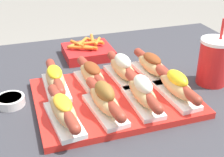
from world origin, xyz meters
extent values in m
cube|color=red|center=(-0.05, -0.09, 0.77)|extent=(0.43, 0.33, 0.02)
cube|color=white|center=(-0.21, -0.18, 0.78)|extent=(0.08, 0.17, 0.01)
ellipsoid|color=tan|center=(-0.21, -0.18, 0.81)|extent=(0.06, 0.15, 0.04)
cylinder|color=maroon|center=(-0.21, -0.18, 0.82)|extent=(0.05, 0.19, 0.03)
sphere|color=maroon|center=(-0.20, -0.27, 0.82)|extent=(0.03, 0.03, 0.03)
sphere|color=maroon|center=(-0.22, -0.08, 0.82)|extent=(0.03, 0.03, 0.03)
ellipsoid|color=gold|center=(-0.21, -0.18, 0.83)|extent=(0.05, 0.09, 0.02)
cube|color=white|center=(-0.10, -0.17, 0.78)|extent=(0.08, 0.17, 0.01)
ellipsoid|color=tan|center=(-0.10, -0.17, 0.81)|extent=(0.06, 0.15, 0.04)
cylinder|color=maroon|center=(-0.10, -0.17, 0.82)|extent=(0.05, 0.19, 0.03)
sphere|color=maroon|center=(-0.09, -0.26, 0.82)|extent=(0.03, 0.03, 0.03)
sphere|color=maroon|center=(-0.11, -0.08, 0.82)|extent=(0.03, 0.03, 0.03)
ellipsoid|color=brown|center=(-0.10, -0.17, 0.84)|extent=(0.05, 0.09, 0.04)
cube|color=white|center=(0.00, -0.16, 0.78)|extent=(0.06, 0.17, 0.01)
ellipsoid|color=tan|center=(0.00, -0.16, 0.81)|extent=(0.05, 0.15, 0.04)
cylinder|color=maroon|center=(0.00, -0.16, 0.82)|extent=(0.03, 0.18, 0.03)
sphere|color=maroon|center=(0.00, -0.25, 0.82)|extent=(0.03, 0.03, 0.03)
sphere|color=maroon|center=(0.00, -0.07, 0.82)|extent=(0.03, 0.03, 0.03)
ellipsoid|color=silver|center=(0.00, -0.16, 0.84)|extent=(0.04, 0.08, 0.04)
cube|color=white|center=(0.10, -0.16, 0.78)|extent=(0.07, 0.17, 0.01)
ellipsoid|color=tan|center=(0.10, -0.16, 0.81)|extent=(0.06, 0.15, 0.04)
cylinder|color=maroon|center=(0.10, -0.16, 0.82)|extent=(0.04, 0.19, 0.03)
sphere|color=maroon|center=(0.11, -0.25, 0.82)|extent=(0.03, 0.03, 0.03)
sphere|color=maroon|center=(0.09, -0.07, 0.82)|extent=(0.03, 0.03, 0.03)
ellipsoid|color=yellow|center=(0.10, -0.16, 0.84)|extent=(0.04, 0.08, 0.04)
cube|color=white|center=(-0.20, -0.01, 0.78)|extent=(0.06, 0.17, 0.01)
ellipsoid|color=tan|center=(-0.20, -0.01, 0.81)|extent=(0.05, 0.15, 0.04)
cylinder|color=maroon|center=(-0.20, -0.01, 0.82)|extent=(0.03, 0.18, 0.03)
sphere|color=maroon|center=(-0.20, -0.11, 0.82)|extent=(0.03, 0.03, 0.03)
sphere|color=maroon|center=(-0.20, 0.08, 0.82)|extent=(0.03, 0.03, 0.03)
ellipsoid|color=yellow|center=(-0.20, -0.01, 0.83)|extent=(0.04, 0.08, 0.02)
cube|color=white|center=(-0.10, -0.02, 0.78)|extent=(0.08, 0.17, 0.01)
ellipsoid|color=tan|center=(-0.10, -0.02, 0.81)|extent=(0.06, 0.15, 0.04)
cylinder|color=maroon|center=(-0.10, -0.02, 0.82)|extent=(0.04, 0.19, 0.03)
sphere|color=maroon|center=(-0.09, -0.12, 0.82)|extent=(0.03, 0.03, 0.03)
sphere|color=maroon|center=(-0.11, 0.07, 0.82)|extent=(0.03, 0.03, 0.03)
ellipsoid|color=brown|center=(-0.10, -0.02, 0.83)|extent=(0.05, 0.09, 0.03)
cube|color=white|center=(0.00, -0.01, 0.78)|extent=(0.07, 0.17, 0.01)
ellipsoid|color=tan|center=(0.00, -0.01, 0.81)|extent=(0.06, 0.15, 0.04)
cylinder|color=maroon|center=(0.00, -0.01, 0.82)|extent=(0.04, 0.19, 0.03)
sphere|color=maroon|center=(0.01, -0.11, 0.82)|extent=(0.03, 0.03, 0.03)
sphere|color=maroon|center=(-0.01, 0.08, 0.82)|extent=(0.03, 0.03, 0.03)
ellipsoid|color=silver|center=(0.00, -0.01, 0.84)|extent=(0.05, 0.08, 0.04)
cube|color=white|center=(0.09, -0.02, 0.78)|extent=(0.07, 0.17, 0.01)
ellipsoid|color=tan|center=(0.09, -0.02, 0.81)|extent=(0.06, 0.15, 0.04)
cylinder|color=maroon|center=(0.09, -0.02, 0.82)|extent=(0.04, 0.19, 0.03)
sphere|color=maroon|center=(0.10, -0.11, 0.82)|extent=(0.03, 0.03, 0.03)
sphere|color=maroon|center=(0.08, 0.07, 0.82)|extent=(0.03, 0.03, 0.03)
ellipsoid|color=brown|center=(0.09, -0.02, 0.83)|extent=(0.05, 0.08, 0.03)
cylinder|color=silver|center=(-0.33, -0.03, 0.77)|extent=(0.08, 0.08, 0.02)
cylinder|color=yellow|center=(-0.33, -0.03, 0.78)|extent=(0.06, 0.06, 0.01)
cylinder|color=red|center=(0.26, -0.09, 0.82)|extent=(0.09, 0.09, 0.13)
cylinder|color=white|center=(0.26, -0.09, 0.90)|extent=(0.09, 0.09, 0.01)
cylinder|color=red|center=(0.27, -0.09, 0.93)|extent=(0.01, 0.01, 0.06)
cube|color=red|center=(-0.05, 0.22, 0.78)|extent=(0.17, 0.15, 0.03)
cylinder|color=orange|center=(-0.01, 0.23, 0.81)|extent=(0.04, 0.06, 0.01)
cylinder|color=orange|center=(-0.09, 0.24, 0.80)|extent=(0.06, 0.04, 0.01)
cylinder|color=orange|center=(-0.08, 0.23, 0.81)|extent=(0.04, 0.07, 0.01)
cylinder|color=orange|center=(-0.03, 0.23, 0.81)|extent=(0.08, 0.02, 0.01)
cylinder|color=orange|center=(-0.08, 0.20, 0.81)|extent=(0.08, 0.05, 0.01)
cylinder|color=orange|center=(-0.05, 0.20, 0.80)|extent=(0.06, 0.05, 0.01)
cylinder|color=orange|center=(-0.02, 0.26, 0.81)|extent=(0.03, 0.07, 0.01)
cylinder|color=orange|center=(-0.01, 0.24, 0.81)|extent=(0.06, 0.07, 0.01)
cylinder|color=orange|center=(-0.06, 0.23, 0.81)|extent=(0.05, 0.07, 0.01)
camera|label=1|loc=(-0.29, -0.79, 1.22)|focal=50.00mm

